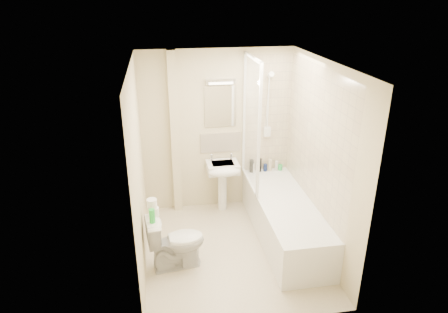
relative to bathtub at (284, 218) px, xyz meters
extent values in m
plane|color=beige|center=(-0.75, -0.20, -0.29)|extent=(2.50, 2.50, 0.00)
cube|color=beige|center=(-0.75, 1.05, 0.91)|extent=(2.20, 0.02, 2.40)
cube|color=beige|center=(-1.85, -0.20, 0.91)|extent=(0.02, 2.50, 2.40)
cube|color=beige|center=(0.35, -0.20, 0.91)|extent=(0.02, 2.50, 2.40)
cube|color=white|center=(-0.75, -0.20, 2.11)|extent=(2.20, 2.50, 0.02)
cube|color=beige|center=(0.00, 1.04, 1.14)|extent=(0.70, 0.01, 1.75)
cube|color=beige|center=(0.34, 0.00, 1.14)|extent=(0.01, 2.10, 1.75)
cube|color=beige|center=(-1.37, 0.99, 0.91)|extent=(0.12, 0.12, 2.40)
cube|color=beige|center=(-0.70, 1.04, 0.74)|extent=(0.60, 0.02, 0.30)
cube|color=white|center=(-0.70, 1.04, 1.29)|extent=(0.46, 0.01, 0.60)
cube|color=silver|center=(-0.70, 1.02, 1.66)|extent=(0.42, 0.07, 0.07)
cube|color=white|center=(0.00, 0.00, -0.01)|extent=(0.70, 2.10, 0.55)
cube|color=white|center=(0.00, 0.00, 0.21)|extent=(0.56, 1.96, 0.05)
cube|color=white|center=(-0.35, 0.60, 1.16)|extent=(0.01, 0.90, 1.80)
cube|color=white|center=(-0.35, 1.03, 1.16)|extent=(0.04, 0.04, 1.80)
cube|color=white|center=(-0.35, 0.15, 1.16)|extent=(0.04, 0.04, 1.80)
cube|color=white|center=(-0.35, 0.60, 2.04)|extent=(0.04, 0.90, 0.04)
cube|color=white|center=(-0.35, 0.60, 0.28)|extent=(0.04, 0.90, 0.03)
cylinder|color=white|center=(0.00, 1.02, 1.26)|extent=(0.02, 0.02, 0.90)
cylinder|color=white|center=(0.00, 1.02, 0.81)|extent=(0.05, 0.05, 0.02)
cylinder|color=white|center=(0.00, 1.02, 1.71)|extent=(0.05, 0.05, 0.02)
cylinder|color=white|center=(0.00, 0.95, 1.74)|extent=(0.08, 0.11, 0.11)
cube|color=white|center=(0.00, 1.01, 0.88)|extent=(0.10, 0.05, 0.14)
cylinder|color=white|center=(-0.02, 0.99, 1.31)|extent=(0.01, 0.13, 0.84)
cylinder|color=white|center=(-0.70, 0.88, 0.02)|extent=(0.13, 0.13, 0.62)
cube|color=white|center=(-0.70, 0.85, 0.42)|extent=(0.46, 0.36, 0.14)
ellipsoid|color=white|center=(-0.70, 0.68, 0.42)|extent=(0.46, 0.20, 0.14)
cube|color=silver|center=(-0.70, 0.85, 0.47)|extent=(0.32, 0.23, 0.04)
cylinder|color=white|center=(-0.85, 0.96, 0.54)|extent=(0.03, 0.03, 0.10)
cylinder|color=white|center=(-0.55, 0.96, 0.54)|extent=(0.03, 0.03, 0.10)
sphere|color=white|center=(-0.85, 0.96, 0.59)|extent=(0.04, 0.04, 0.04)
sphere|color=white|center=(-0.55, 0.96, 0.59)|extent=(0.04, 0.04, 0.04)
cylinder|color=black|center=(-0.23, 0.96, 0.36)|extent=(0.06, 0.06, 0.20)
cylinder|color=white|center=(-0.22, 0.96, 0.33)|extent=(0.05, 0.05, 0.14)
cylinder|color=black|center=(-0.11, 0.96, 0.37)|extent=(0.05, 0.05, 0.21)
cylinder|color=#121F4F|center=(-0.02, 0.96, 0.32)|extent=(0.06, 0.06, 0.11)
cylinder|color=beige|center=(0.05, 0.96, 0.36)|extent=(0.06, 0.06, 0.19)
cylinder|color=silver|center=(0.16, 0.96, 0.34)|extent=(0.05, 0.05, 0.15)
cylinder|color=green|center=(0.22, 0.96, 0.30)|extent=(0.07, 0.07, 0.09)
imported|color=white|center=(-1.47, -0.38, 0.06)|extent=(0.56, 0.77, 0.69)
cylinder|color=white|center=(-1.70, -0.32, 0.45)|extent=(0.10, 0.10, 0.10)
cylinder|color=white|center=(-1.72, -0.31, 0.56)|extent=(0.12, 0.12, 0.11)
cylinder|color=green|center=(-1.72, -0.47, 0.48)|extent=(0.07, 0.07, 0.17)
camera|label=1|loc=(-1.57, -4.43, 2.84)|focal=32.00mm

